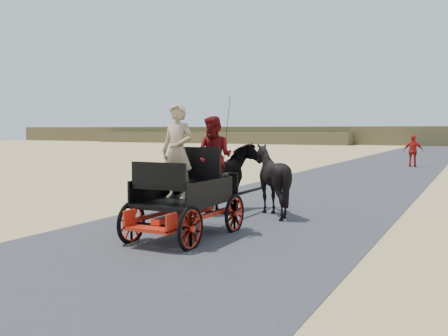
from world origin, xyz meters
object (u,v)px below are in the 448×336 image
at_px(carriage, 185,218).
at_px(pedestrian, 413,151).
at_px(horse_right, 272,179).
at_px(horse_left, 230,177).

height_order(carriage, pedestrian, pedestrian).
distance_m(carriage, horse_right, 3.09).
height_order(horse_left, horse_right, horse_right).
bearing_deg(pedestrian, carriage, 82.75).
distance_m(horse_right, pedestrian, 17.58).
relative_size(carriage, horse_right, 1.41).
relative_size(carriage, pedestrian, 1.39).
bearing_deg(horse_right, carriage, 79.61).
relative_size(horse_right, pedestrian, 0.98).
relative_size(horse_left, pedestrian, 1.16).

